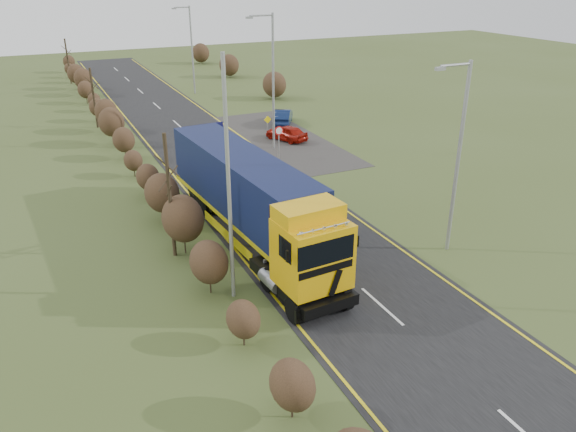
% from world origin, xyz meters
% --- Properties ---
extents(ground, '(160.00, 160.00, 0.00)m').
position_xyz_m(ground, '(0.00, 0.00, 0.00)').
color(ground, '#3E4D21').
rests_on(ground, ground).
extents(road, '(8.00, 120.00, 0.02)m').
position_xyz_m(road, '(0.00, 10.00, 0.01)').
color(road, black).
rests_on(road, ground).
extents(layby, '(6.00, 18.00, 0.02)m').
position_xyz_m(layby, '(6.50, 20.00, 0.01)').
color(layby, '#312E2C').
rests_on(layby, ground).
extents(lane_markings, '(7.52, 116.00, 0.01)m').
position_xyz_m(lane_markings, '(0.00, 9.69, 0.03)').
color(lane_markings, gold).
rests_on(lane_markings, road).
extents(hedgerow, '(2.24, 102.04, 6.05)m').
position_xyz_m(hedgerow, '(-6.00, 7.89, 1.62)').
color(hedgerow, '#312216').
rests_on(hedgerow, ground).
extents(lorry, '(3.57, 15.88, 4.38)m').
position_xyz_m(lorry, '(-2.60, 3.66, 2.49)').
color(lorry, black).
rests_on(lorry, ground).
extents(car_red_hatchback, '(2.79, 3.89, 1.23)m').
position_xyz_m(car_red_hatchback, '(6.61, 19.41, 0.61)').
color(car_red_hatchback, '#911007').
rests_on(car_red_hatchback, ground).
extents(car_blue_sedan, '(3.21, 4.15, 1.31)m').
position_xyz_m(car_blue_sedan, '(8.50, 24.21, 0.66)').
color(car_blue_sedan, '#0B193F').
rests_on(car_blue_sedan, ground).
extents(streetlight_near, '(1.93, 0.18, 9.07)m').
position_xyz_m(streetlight_near, '(5.69, -1.04, 5.00)').
color(streetlight_near, '#939598').
rests_on(streetlight_near, ground).
extents(streetlight_mid, '(2.08, 0.20, 9.81)m').
position_xyz_m(streetlight_mid, '(4.71, 17.91, 5.43)').
color(streetlight_mid, '#939598').
rests_on(streetlight_mid, ground).
extents(streetlight_far, '(1.93, 0.18, 9.06)m').
position_xyz_m(streetlight_far, '(5.07, 40.16, 4.99)').
color(streetlight_far, '#939598').
rests_on(streetlight_far, ground).
extents(left_pole, '(0.16, 0.16, 9.99)m').
position_xyz_m(left_pole, '(-5.20, -0.65, 4.99)').
color(left_pole, '#939598').
rests_on(left_pole, ground).
extents(speed_sign, '(0.66, 0.10, 2.37)m').
position_xyz_m(speed_sign, '(4.20, 15.54, 1.67)').
color(speed_sign, '#939598').
rests_on(speed_sign, ground).
extents(warning_board, '(0.64, 0.11, 1.67)m').
position_xyz_m(warning_board, '(5.80, 21.35, 0.99)').
color(warning_board, '#939598').
rests_on(warning_board, ground).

